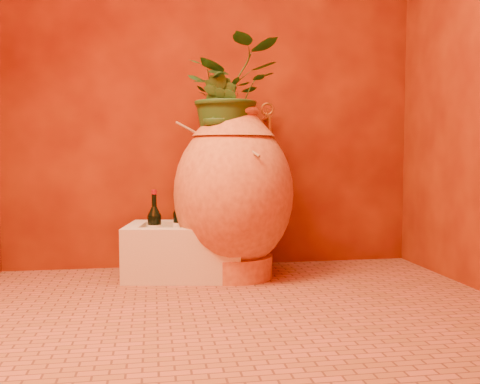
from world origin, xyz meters
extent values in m
plane|color=#994D32|center=(0.00, 0.00, 0.00)|extent=(2.50, 2.50, 0.00)
cube|color=#531004|center=(0.00, 1.00, 1.25)|extent=(2.50, 0.02, 2.50)
cylinder|color=#D27E3B|center=(0.07, 0.65, 0.06)|extent=(0.55, 0.55, 0.12)
ellipsoid|color=#D27E3B|center=(0.07, 0.65, 0.47)|extent=(0.84, 0.84, 0.83)
cone|color=#D27E3B|center=(0.07, 0.65, 0.85)|extent=(0.58, 0.58, 0.12)
torus|color=#D27E3B|center=(0.07, 0.65, 0.92)|extent=(0.35, 0.35, 0.05)
cylinder|color=olive|center=(-0.01, 0.60, 0.73)|extent=(0.47, 0.22, 0.27)
cylinder|color=olive|center=(0.05, 0.53, 0.77)|extent=(0.22, 0.38, 0.20)
cylinder|color=olive|center=(0.17, 0.57, 0.79)|extent=(0.08, 0.34, 0.25)
cube|color=beige|center=(-0.20, 0.70, 0.13)|extent=(0.70, 0.53, 0.27)
cube|color=beige|center=(-0.20, 0.87, 0.28)|extent=(0.64, 0.18, 0.03)
cube|color=beige|center=(-0.20, 0.53, 0.28)|extent=(0.64, 0.18, 0.03)
cube|color=beige|center=(-0.47, 0.70, 0.28)|extent=(0.12, 0.28, 0.03)
cube|color=beige|center=(0.08, 0.70, 0.28)|extent=(0.12, 0.28, 0.03)
cylinder|color=black|center=(-0.22, 0.74, 0.26)|extent=(0.08, 0.08, 0.19)
cone|color=black|center=(-0.22, 0.74, 0.38)|extent=(0.08, 0.08, 0.05)
cylinder|color=black|center=(-0.22, 0.74, 0.45)|extent=(0.03, 0.03, 0.07)
cylinder|color=maroon|center=(-0.22, 0.74, 0.49)|extent=(0.03, 0.03, 0.03)
cylinder|color=silver|center=(-0.22, 0.74, 0.26)|extent=(0.08, 0.08, 0.09)
cylinder|color=black|center=(-0.10, 0.62, 0.25)|extent=(0.07, 0.07, 0.18)
cone|color=black|center=(-0.10, 0.62, 0.37)|extent=(0.07, 0.07, 0.05)
cylinder|color=black|center=(-0.10, 0.62, 0.43)|extent=(0.03, 0.03, 0.07)
cylinder|color=maroon|center=(-0.10, 0.62, 0.47)|extent=(0.03, 0.03, 0.02)
cylinder|color=silver|center=(-0.10, 0.62, 0.25)|extent=(0.08, 0.08, 0.08)
cylinder|color=black|center=(-0.36, 0.72, 0.25)|extent=(0.08, 0.08, 0.18)
cone|color=black|center=(-0.36, 0.72, 0.37)|extent=(0.08, 0.08, 0.05)
cylinder|color=black|center=(-0.36, 0.72, 0.43)|extent=(0.03, 0.03, 0.07)
cylinder|color=maroon|center=(-0.36, 0.72, 0.48)|extent=(0.03, 0.03, 0.03)
cylinder|color=silver|center=(-0.36, 0.72, 0.25)|extent=(0.08, 0.08, 0.08)
cylinder|color=#A97827|center=(0.32, 0.92, 0.90)|extent=(0.03, 0.16, 0.03)
cylinder|color=#A97827|center=(0.32, 0.84, 0.86)|extent=(0.02, 0.02, 0.09)
torus|color=#A97827|center=(0.32, 0.92, 0.96)|extent=(0.08, 0.01, 0.08)
cylinder|color=#A97827|center=(0.32, 0.92, 0.93)|extent=(0.01, 0.01, 0.06)
imported|color=#20491A|center=(0.05, 0.66, 1.02)|extent=(0.61, 0.56, 0.58)
imported|color=#20491A|center=(-0.01, 0.56, 0.90)|extent=(0.26, 0.27, 0.40)
camera|label=1|loc=(-0.37, -2.28, 0.68)|focal=40.00mm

